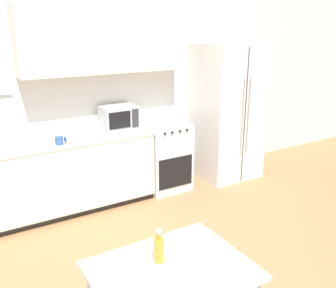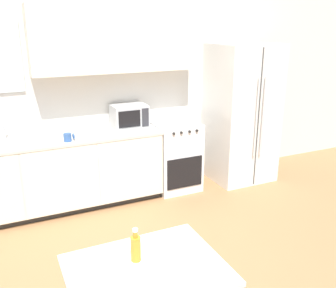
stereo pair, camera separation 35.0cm
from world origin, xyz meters
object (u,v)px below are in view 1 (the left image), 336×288
dining_table (172,286)px  drink_bottle (159,249)px  oven_range (163,155)px  refrigerator (227,112)px  microwave (119,117)px  coffee_mug (60,140)px

dining_table → drink_bottle: drink_bottle is taller
oven_range → dining_table: size_ratio=0.98×
dining_table → oven_range: bearing=60.9°
refrigerator → drink_bottle: 3.32m
refrigerator → microwave: 1.58m
microwave → dining_table: size_ratio=0.46×
oven_range → refrigerator: bearing=-3.7°
coffee_mug → dining_table: size_ratio=0.13×
oven_range → microwave: (-0.57, 0.12, 0.57)m
oven_range → dining_table: (-1.37, -2.46, 0.15)m
coffee_mug → dining_table: 2.31m
oven_range → microwave: size_ratio=2.11×
drink_bottle → coffee_mug: bearing=89.8°
refrigerator → microwave: (-1.57, 0.19, 0.08)m
refrigerator → oven_range: bearing=176.3°
oven_range → drink_bottle: size_ratio=4.13×
microwave → drink_bottle: bearing=-108.4°
oven_range → refrigerator: (1.00, -0.06, 0.49)m
oven_range → dining_table: oven_range is taller
refrigerator → coffee_mug: (-2.39, -0.11, -0.01)m
refrigerator → drink_bottle: bearing=-136.3°
microwave → oven_range: bearing=-12.3°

